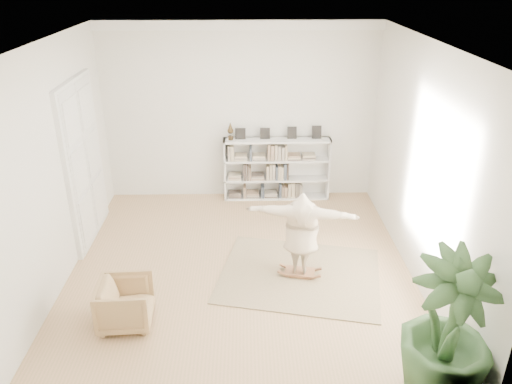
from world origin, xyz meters
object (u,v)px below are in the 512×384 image
person (302,231)px  armchair (126,303)px  houseplant (448,330)px  bookshelf (276,169)px  rocker_board (300,272)px

person → armchair: bearing=35.9°
person → houseplant: houseplant is taller
bookshelf → armchair: (-2.31, -4.05, -0.30)m
bookshelf → person: size_ratio=1.29×
rocker_board → houseplant: 2.90m
houseplant → bookshelf: bearing=106.2°
armchair → rocker_board: armchair is taller
armchair → person: 2.79m
person → houseplant: (1.35, -2.42, 0.10)m
armchair → bookshelf: bearing=-32.6°
person → houseplant: 2.77m
bookshelf → person: bearing=-86.0°
bookshelf → person: 2.96m
armchair → houseplant: size_ratio=0.40×
armchair → houseplant: houseplant is taller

